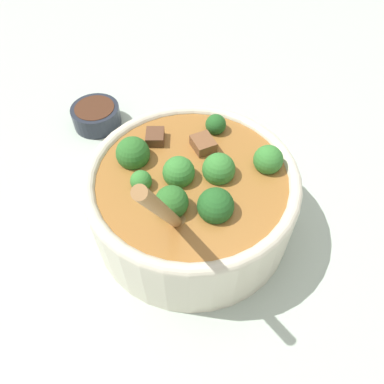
# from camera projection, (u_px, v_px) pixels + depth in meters

# --- Properties ---
(ground_plane) EXTENTS (4.00, 4.00, 0.00)m
(ground_plane) POSITION_uv_depth(u_px,v_px,m) (192.00, 221.00, 0.52)
(ground_plane) COLOR #ADBCAD
(stew_bowl) EXTENTS (0.26, 0.26, 0.24)m
(stew_bowl) POSITION_uv_depth(u_px,v_px,m) (192.00, 195.00, 0.47)
(stew_bowl) COLOR beige
(stew_bowl) RESTS_ON ground_plane
(condiment_bowl) EXTENTS (0.08, 0.08, 0.04)m
(condiment_bowl) POSITION_uv_depth(u_px,v_px,m) (96.00, 115.00, 0.63)
(condiment_bowl) COLOR #232833
(condiment_bowl) RESTS_ON ground_plane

